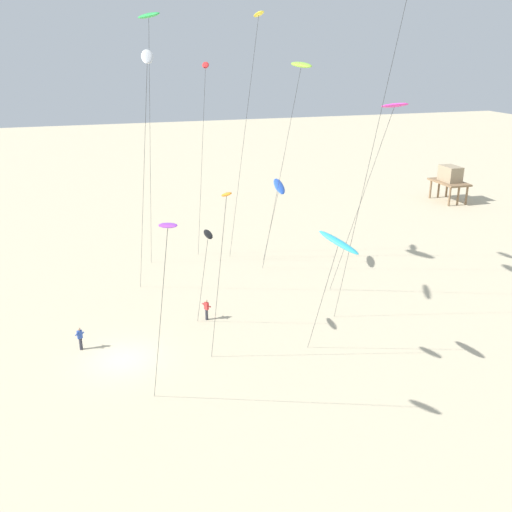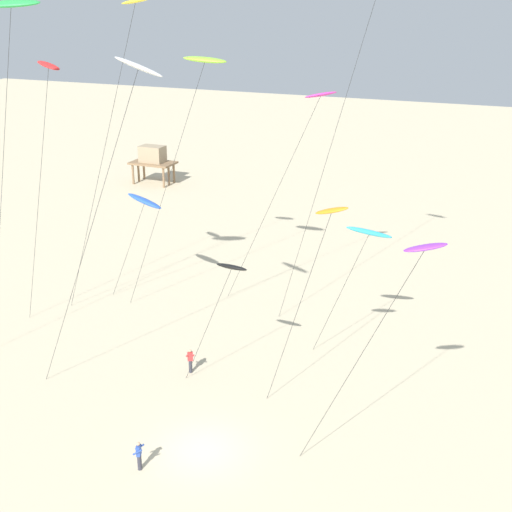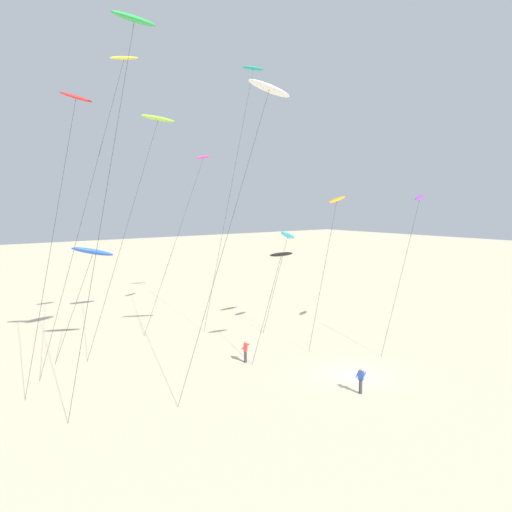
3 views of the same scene
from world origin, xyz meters
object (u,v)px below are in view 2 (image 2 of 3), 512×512
kite_green (11,6)px  kite_flyer_middle (139,455)px  kite_cyan (369,233)px  kite_blue (144,201)px  kite_orange (330,215)px  stilt_house (153,157)px  kite_white (137,70)px  kite_lime (204,62)px  kite_yellow (134,9)px  kite_red (48,71)px  kite_black (231,268)px  kite_magenta (319,98)px  kite_flyer_nearest (190,360)px  kite_purple (422,253)px

kite_green → kite_flyer_middle: 25.01m
kite_cyan → kite_blue: bearing=172.4°
kite_orange → stilt_house: bearing=131.3°
kite_white → stilt_house: bearing=120.9°
kite_cyan → kite_orange: size_ratio=0.75×
kite_white → kite_orange: size_ratio=1.59×
kite_lime → kite_blue: size_ratio=2.16×
kite_white → kite_yellow: 11.40m
kite_cyan → kite_white: bearing=-136.6°
kite_red → kite_flyer_middle: 24.73m
kite_flyer_middle → kite_yellow: bearing=118.7°
kite_orange → stilt_house: (-34.95, 39.72, -8.49)m
kite_black → kite_orange: kite_orange is taller
kite_magenta → kite_orange: (4.84, -12.86, -4.03)m
kite_orange → kite_black: bearing=178.7°
kite_flyer_nearest → kite_blue: bearing=133.4°
kite_magenta → kite_lime: 8.30m
kite_flyer_middle → kite_orange: bearing=52.0°
kite_cyan → kite_orange: bearing=-95.2°
kite_green → kite_black: size_ratio=2.74×
kite_white → kite_lime: bearing=100.3°
kite_flyer_middle → stilt_house: bearing=120.0°
kite_magenta → kite_purple: 20.22m
kite_purple → kite_black: kite_purple is taller
kite_flyer_nearest → kite_red: bearing=165.7°
kite_purple → kite_black: size_ratio=1.54×
kite_black → kite_orange: (5.82, -0.13, 3.97)m
kite_lime → kite_black: (5.75, -8.62, -10.58)m
kite_magenta → kite_yellow: bearing=-149.2°
kite_orange → stilt_house: 53.58m
kite_magenta → kite_cyan: bearing=-48.3°
kite_purple → kite_red: bearing=163.8°
kite_cyan → kite_yellow: size_ratio=0.42×
kite_lime → kite_purple: bearing=-37.1°
kite_green → kite_blue: size_ratio=2.57×
kite_green → stilt_house: size_ratio=4.03×
kite_lime → kite_green: size_ratio=0.84×
kite_black → kite_yellow: bearing=146.0°
kite_cyan → kite_green: (-18.74, -8.21, 13.25)m
kite_blue → kite_green: bearing=-95.5°
kite_yellow → kite_blue: bearing=124.3°
kite_lime → kite_cyan: bearing=-9.4°
kite_purple → kite_black: (-11.25, 4.24, -4.11)m
stilt_house → kite_magenta: bearing=-41.7°
kite_yellow → stilt_house: size_ratio=4.04×
kite_cyan → kite_orange: 7.44m
kite_purple → kite_white: kite_white is taller
kite_cyan → kite_lime: size_ratio=0.50×
kite_purple → kite_flyer_middle: kite_purple is taller
kite_cyan → stilt_house: kite_cyan is taller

